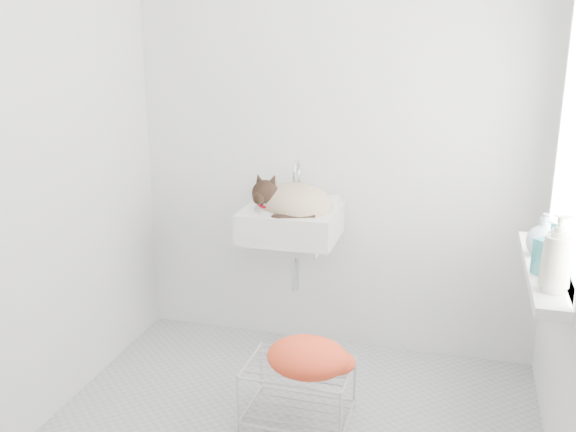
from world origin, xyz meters
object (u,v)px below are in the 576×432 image
(bottle_c, at_px, (542,255))
(bottle_b, at_px, (548,275))
(sink, at_px, (291,208))
(wire_rack, at_px, (298,391))
(bottle_a, at_px, (552,291))
(cat, at_px, (293,202))

(bottle_c, bearing_deg, bottle_b, -90.00)
(sink, xyz_separation_m, wire_rack, (0.19, -0.56, -0.70))
(wire_rack, relative_size, bottle_b, 2.23)
(sink, distance_m, bottle_a, 1.42)
(wire_rack, bearing_deg, bottle_a, -13.74)
(sink, bearing_deg, bottle_a, -34.43)
(bottle_b, bearing_deg, bottle_a, -90.00)
(bottle_b, height_order, bottle_c, bottle_b)
(sink, relative_size, cat, 1.17)
(sink, bearing_deg, wire_rack, -71.66)
(sink, distance_m, bottle_b, 1.34)
(bottle_a, bearing_deg, sink, 145.57)
(wire_rack, xyz_separation_m, bottle_c, (0.99, 0.14, 0.70))
(sink, bearing_deg, bottle_c, -19.68)
(bottle_a, bearing_deg, bottle_b, 90.00)
(cat, bearing_deg, wire_rack, -76.71)
(bottle_b, bearing_deg, sink, 151.08)
(sink, xyz_separation_m, bottle_c, (1.17, -0.42, 0.00))
(cat, distance_m, bottle_a, 1.40)
(sink, distance_m, cat, 0.04)
(bottle_a, relative_size, bottle_c, 1.34)
(bottle_a, xyz_separation_m, bottle_c, (0.00, 0.38, 0.00))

